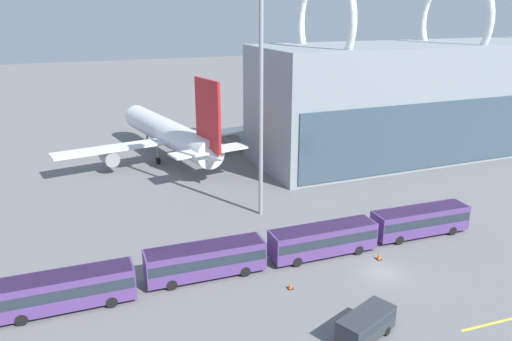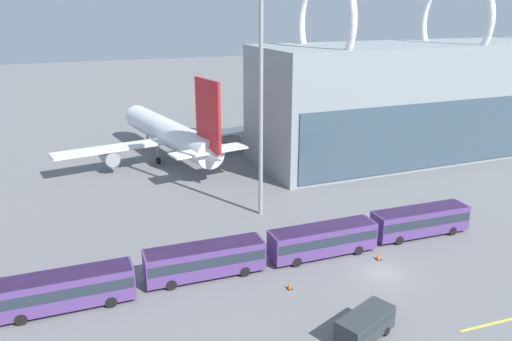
{
  "view_description": "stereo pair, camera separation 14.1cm",
  "coord_description": "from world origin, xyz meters",
  "px_view_note": "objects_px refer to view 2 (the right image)",
  "views": [
    {
      "loc": [
        -27.55,
        -35.03,
        24.41
      ],
      "look_at": [
        -3.92,
        22.76,
        4.0
      ],
      "focal_mm": 35.0,
      "sensor_mm": 36.0,
      "label": 1
    },
    {
      "loc": [
        -27.42,
        -35.09,
        24.41
      ],
      "look_at": [
        -3.92,
        22.76,
        4.0
      ],
      "focal_mm": 35.0,
      "sensor_mm": 36.0,
      "label": 2
    }
  ],
  "objects_px": {
    "shuttle_bus_0": "(65,288)",
    "shuttle_bus_1": "(205,259)",
    "traffic_cone_1": "(379,256)",
    "floodlight_mast": "(261,69)",
    "traffic_cone_0": "(290,286)",
    "airliner_at_gate_near": "(172,134)",
    "service_van_foreground": "(365,324)",
    "airliner_at_gate_far": "(394,101)",
    "shuttle_bus_2": "(323,239)",
    "shuttle_bus_3": "(420,220)"
  },
  "relations": [
    {
      "from": "traffic_cone_0",
      "to": "shuttle_bus_0",
      "type": "bearing_deg",
      "value": 166.79
    },
    {
      "from": "airliner_at_gate_near",
      "to": "traffic_cone_0",
      "type": "relative_size",
      "value": 60.25
    },
    {
      "from": "shuttle_bus_0",
      "to": "service_van_foreground",
      "type": "xyz_separation_m",
      "value": [
        21.21,
        -13.05,
        -0.59
      ]
    },
    {
      "from": "shuttle_bus_1",
      "to": "service_van_foreground",
      "type": "height_order",
      "value": "shuttle_bus_1"
    },
    {
      "from": "shuttle_bus_3",
      "to": "traffic_cone_0",
      "type": "bearing_deg",
      "value": -163.02
    },
    {
      "from": "floodlight_mast",
      "to": "shuttle_bus_2",
      "type": "bearing_deg",
      "value": -82.08
    },
    {
      "from": "airliner_at_gate_far",
      "to": "service_van_foreground",
      "type": "height_order",
      "value": "airliner_at_gate_far"
    },
    {
      "from": "airliner_at_gate_near",
      "to": "shuttle_bus_3",
      "type": "bearing_deg",
      "value": -164.02
    },
    {
      "from": "shuttle_bus_1",
      "to": "airliner_at_gate_far",
      "type": "bearing_deg",
      "value": 41.28
    },
    {
      "from": "service_van_foreground",
      "to": "shuttle_bus_0",
      "type": "bearing_deg",
      "value": 126.51
    },
    {
      "from": "shuttle_bus_0",
      "to": "floodlight_mast",
      "type": "relative_size",
      "value": 0.4
    },
    {
      "from": "shuttle_bus_1",
      "to": "service_van_foreground",
      "type": "distance_m",
      "value": 16.21
    },
    {
      "from": "airliner_at_gate_far",
      "to": "floodlight_mast",
      "type": "xyz_separation_m",
      "value": [
        -43.95,
        -32.41,
        11.96
      ]
    },
    {
      "from": "airliner_at_gate_far",
      "to": "shuttle_bus_1",
      "type": "relative_size",
      "value": 3.24
    },
    {
      "from": "service_van_foreground",
      "to": "traffic_cone_1",
      "type": "distance_m",
      "value": 13.34
    },
    {
      "from": "shuttle_bus_2",
      "to": "floodlight_mast",
      "type": "bearing_deg",
      "value": 99.13
    },
    {
      "from": "airliner_at_gate_near",
      "to": "shuttle_bus_1",
      "type": "relative_size",
      "value": 3.35
    },
    {
      "from": "airliner_at_gate_far",
      "to": "shuttle_bus_3",
      "type": "height_order",
      "value": "airliner_at_gate_far"
    },
    {
      "from": "shuttle_bus_0",
      "to": "shuttle_bus_1",
      "type": "xyz_separation_m",
      "value": [
        12.46,
        0.59,
        0.0
      ]
    },
    {
      "from": "shuttle_bus_0",
      "to": "shuttle_bus_1",
      "type": "bearing_deg",
      "value": 3.88
    },
    {
      "from": "shuttle_bus_1",
      "to": "floodlight_mast",
      "type": "relative_size",
      "value": 0.4
    },
    {
      "from": "traffic_cone_0",
      "to": "airliner_at_gate_near",
      "type": "bearing_deg",
      "value": 90.73
    },
    {
      "from": "airliner_at_gate_far",
      "to": "floodlight_mast",
      "type": "height_order",
      "value": "floodlight_mast"
    },
    {
      "from": "floodlight_mast",
      "to": "shuttle_bus_0",
      "type": "bearing_deg",
      "value": -151.34
    },
    {
      "from": "shuttle_bus_1",
      "to": "traffic_cone_0",
      "type": "distance_m",
      "value": 8.34
    },
    {
      "from": "shuttle_bus_3",
      "to": "shuttle_bus_0",
      "type": "bearing_deg",
      "value": -176.98
    },
    {
      "from": "service_van_foreground",
      "to": "shuttle_bus_1",
      "type": "bearing_deg",
      "value": 100.8
    },
    {
      "from": "shuttle_bus_0",
      "to": "shuttle_bus_1",
      "type": "height_order",
      "value": "same"
    },
    {
      "from": "service_van_foreground",
      "to": "floodlight_mast",
      "type": "relative_size",
      "value": 0.2
    },
    {
      "from": "shuttle_bus_1",
      "to": "shuttle_bus_2",
      "type": "relative_size",
      "value": 1.0
    },
    {
      "from": "shuttle_bus_2",
      "to": "service_van_foreground",
      "type": "distance_m",
      "value": 13.76
    },
    {
      "from": "floodlight_mast",
      "to": "airliner_at_gate_far",
      "type": "bearing_deg",
      "value": 36.4
    },
    {
      "from": "shuttle_bus_1",
      "to": "floodlight_mast",
      "type": "xyz_separation_m",
      "value": [
        10.72,
        12.08,
        15.9
      ]
    },
    {
      "from": "service_van_foreground",
      "to": "floodlight_mast",
      "type": "height_order",
      "value": "floodlight_mast"
    },
    {
      "from": "floodlight_mast",
      "to": "traffic_cone_1",
      "type": "relative_size",
      "value": 35.87
    },
    {
      "from": "shuttle_bus_2",
      "to": "floodlight_mast",
      "type": "distance_m",
      "value": 20.29
    },
    {
      "from": "airliner_at_gate_far",
      "to": "service_van_foreground",
      "type": "bearing_deg",
      "value": 137.12
    },
    {
      "from": "shuttle_bus_2",
      "to": "traffic_cone_0",
      "type": "distance_m",
      "value": 7.73
    },
    {
      "from": "service_van_foreground",
      "to": "traffic_cone_0",
      "type": "xyz_separation_m",
      "value": [
        -2.28,
        8.6,
        -0.97
      ]
    },
    {
      "from": "traffic_cone_1",
      "to": "floodlight_mast",
      "type": "bearing_deg",
      "value": 112.94
    },
    {
      "from": "airliner_at_gate_far",
      "to": "service_van_foreground",
      "type": "distance_m",
      "value": 74.22
    },
    {
      "from": "shuttle_bus_1",
      "to": "traffic_cone_0",
      "type": "xyz_separation_m",
      "value": [
        6.47,
        -5.03,
        -1.56
      ]
    },
    {
      "from": "traffic_cone_1",
      "to": "airliner_at_gate_far",
      "type": "bearing_deg",
      "value": 52.04
    },
    {
      "from": "shuttle_bus_3",
      "to": "floodlight_mast",
      "type": "relative_size",
      "value": 0.41
    },
    {
      "from": "airliner_at_gate_near",
      "to": "service_van_foreground",
      "type": "relative_size",
      "value": 6.86
    },
    {
      "from": "airliner_at_gate_near",
      "to": "shuttle_bus_0",
      "type": "height_order",
      "value": "airliner_at_gate_near"
    },
    {
      "from": "service_van_foreground",
      "to": "traffic_cone_1",
      "type": "bearing_deg",
      "value": 28.2
    },
    {
      "from": "airliner_at_gate_near",
      "to": "floodlight_mast",
      "type": "xyz_separation_m",
      "value": [
        4.81,
        -26.58,
        13.27
      ]
    },
    {
      "from": "shuttle_bus_3",
      "to": "floodlight_mast",
      "type": "bearing_deg",
      "value": 141.48
    },
    {
      "from": "shuttle_bus_3",
      "to": "airliner_at_gate_far",
      "type": "bearing_deg",
      "value": 58.97
    }
  ]
}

